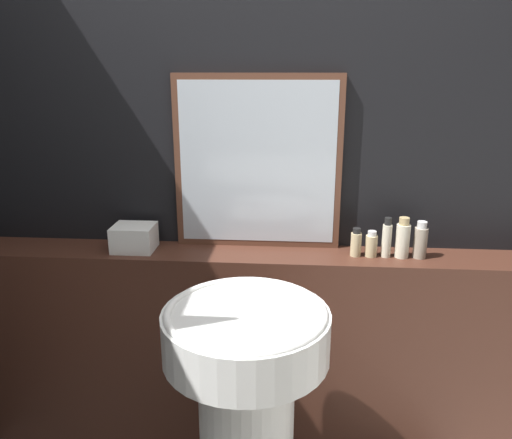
# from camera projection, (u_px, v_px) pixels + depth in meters

# --- Properties ---
(wall_back) EXTENTS (8.00, 0.06, 2.50)m
(wall_back) POSITION_uv_depth(u_px,v_px,m) (270.00, 156.00, 2.02)
(wall_back) COLOR black
(wall_back) RESTS_ON ground_plane
(vanity_counter) EXTENTS (2.39, 0.22, 0.88)m
(vanity_counter) POSITION_uv_depth(u_px,v_px,m) (267.00, 350.00, 2.13)
(vanity_counter) COLOR #422319
(vanity_counter) RESTS_ON ground_plane
(pedestal_sink) EXTENTS (0.52, 0.52, 0.90)m
(pedestal_sink) POSITION_uv_depth(u_px,v_px,m) (246.00, 407.00, 1.61)
(pedestal_sink) COLOR white
(pedestal_sink) RESTS_ON ground_plane
(mirror) EXTENTS (0.67, 0.03, 0.69)m
(mirror) POSITION_uv_depth(u_px,v_px,m) (258.00, 163.00, 1.99)
(mirror) COLOR #563323
(mirror) RESTS_ON vanity_counter
(towel_stack) EXTENTS (0.17, 0.14, 0.10)m
(towel_stack) POSITION_uv_depth(u_px,v_px,m) (134.00, 238.00, 2.02)
(towel_stack) COLOR white
(towel_stack) RESTS_ON vanity_counter
(shampoo_bottle) EXTENTS (0.04, 0.04, 0.11)m
(shampoo_bottle) POSITION_uv_depth(u_px,v_px,m) (356.00, 243.00, 1.96)
(shampoo_bottle) COLOR #C6B284
(shampoo_bottle) RESTS_ON vanity_counter
(conditioner_bottle) EXTENTS (0.05, 0.05, 0.10)m
(conditioner_bottle) POSITION_uv_depth(u_px,v_px,m) (371.00, 245.00, 1.95)
(conditioner_bottle) COLOR #C6B284
(conditioner_bottle) RESTS_ON vanity_counter
(lotion_bottle) EXTENTS (0.04, 0.04, 0.16)m
(lotion_bottle) POSITION_uv_depth(u_px,v_px,m) (387.00, 239.00, 1.94)
(lotion_bottle) COLOR beige
(lotion_bottle) RESTS_ON vanity_counter
(body_wash_bottle) EXTENTS (0.05, 0.05, 0.16)m
(body_wash_bottle) POSITION_uv_depth(u_px,v_px,m) (403.00, 239.00, 1.94)
(body_wash_bottle) COLOR beige
(body_wash_bottle) RESTS_ON vanity_counter
(hand_soap_bottle) EXTENTS (0.05, 0.05, 0.15)m
(hand_soap_bottle) POSITION_uv_depth(u_px,v_px,m) (421.00, 241.00, 1.93)
(hand_soap_bottle) COLOR gray
(hand_soap_bottle) RESTS_ON vanity_counter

